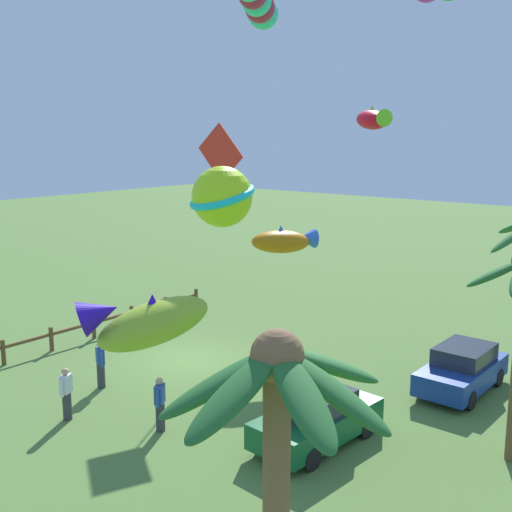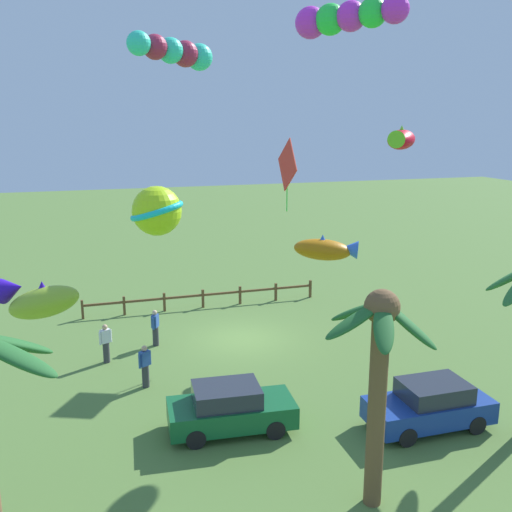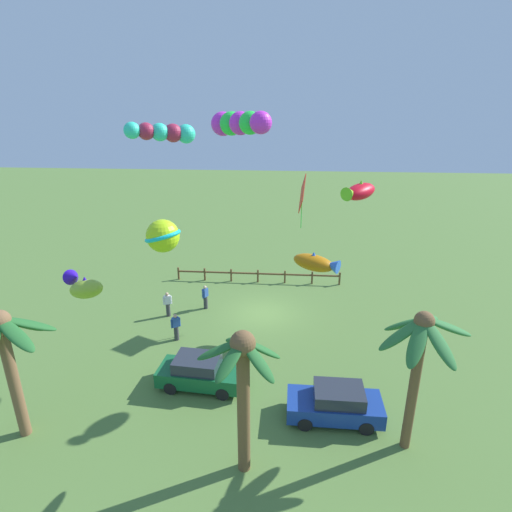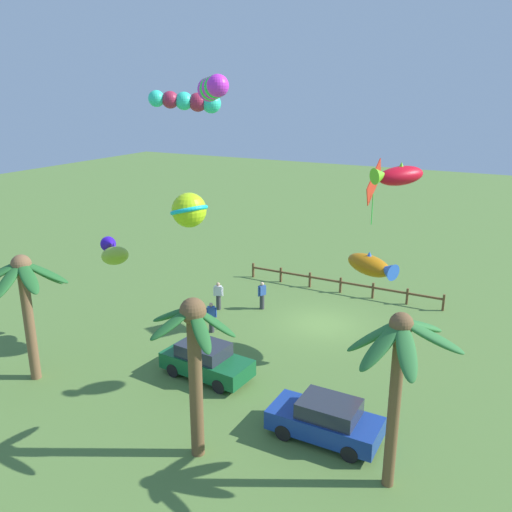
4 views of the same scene
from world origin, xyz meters
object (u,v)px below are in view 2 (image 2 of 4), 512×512
parked_car_0 (230,408)px  kite_fish_3 (326,249)px  kite_diamond_5 (287,165)px  spectator_1 (155,327)px  kite_fish_6 (39,300)px  kite_ball_1 (157,211)px  kite_tube_0 (174,51)px  kite_tube_4 (346,17)px  spectator_0 (106,343)px  spectator_2 (145,366)px  kite_fish_2 (401,139)px  parked_car_1 (430,405)px  palm_tree_1 (379,356)px

parked_car_0 → kite_fish_3: bearing=-136.4°
kite_diamond_5 → kite_fish_3: bearing=108.1°
spectator_1 → kite_fish_3: bearing=159.4°
parked_car_0 → kite_fish_6: bearing=-7.0°
kite_fish_6 → spectator_1: bearing=-119.7°
kite_ball_1 → kite_tube_0: bearing=131.8°
spectator_1 → kite_tube_4: (-3.54, 10.24, 10.99)m
spectator_0 → spectator_2: 2.94m
spectator_0 → kite_fish_2: kite_fish_2 is taller
parked_car_0 → kite_tube_0: 10.68m
parked_car_0 → kite_tube_0: size_ratio=1.58×
spectator_2 → kite_fish_2: kite_fish_2 is taller
kite_fish_2 → parked_car_1: bearing=77.7°
parked_car_0 → kite_tube_4: (-2.26, 2.55, 11.06)m
kite_tube_0 → kite_fish_3: kite_tube_0 is taller
kite_ball_1 → kite_fish_2: (-8.71, -0.70, 2.04)m
kite_fish_6 → spectator_2: bearing=-134.6°
spectator_2 → kite_diamond_5: (-6.78, -3.81, 6.74)m
kite_diamond_5 → kite_fish_6: (9.92, 6.99, -2.98)m
kite_diamond_5 → palm_tree_1: bearing=80.1°
kite_fish_2 → kite_fish_6: (12.22, 1.77, -4.23)m
kite_fish_2 → kite_diamond_5: kite_fish_2 is taller
parked_car_1 → kite_tube_4: kite_tube_4 is taller
parked_car_0 → parked_car_1: bearing=164.6°
parked_car_1 → kite_fish_6: 12.17m
kite_fish_3 → kite_tube_4: (3.17, 7.72, 7.47)m
kite_tube_0 → kite_fish_2: 8.62m
parked_car_0 → spectator_0: (3.40, -6.50, 0.06)m
kite_ball_1 → spectator_0: bearing=-71.4°
kite_ball_1 → kite_fish_3: bearing=-154.5°
kite_tube_4 → kite_tube_0: bearing=-46.2°
kite_diamond_5 → spectator_2: bearing=29.3°
parked_car_1 → kite_tube_0: 13.09m
parked_car_0 → kite_fish_6: 6.56m
kite_diamond_5 → kite_tube_0: bearing=48.4°
palm_tree_1 → kite_fish_2: bearing=-122.6°
spectator_1 → kite_tube_0: bearing=90.6°
kite_diamond_5 → kite_fish_2: bearing=113.8°
parked_car_1 → spectator_0: size_ratio=2.46×
parked_car_0 → kite_fish_6: size_ratio=1.45×
spectator_0 → parked_car_0: bearing=117.6°
parked_car_1 → kite_ball_1: kite_ball_1 is taller
spectator_0 → kite_fish_3: 9.60m
palm_tree_1 → kite_ball_1: kite_ball_1 is taller
spectator_0 → kite_fish_2: bearing=158.4°
kite_tube_0 → kite_tube_4: (-3.47, 3.62, 0.50)m
palm_tree_1 → kite_tube_4: (0.26, -1.90, 7.83)m
kite_tube_0 → kite_fish_6: bearing=5.9°
palm_tree_1 → kite_fish_2: kite_fish_2 is taller
kite_fish_2 → kite_fish_3: (1.49, -2.74, -4.46)m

